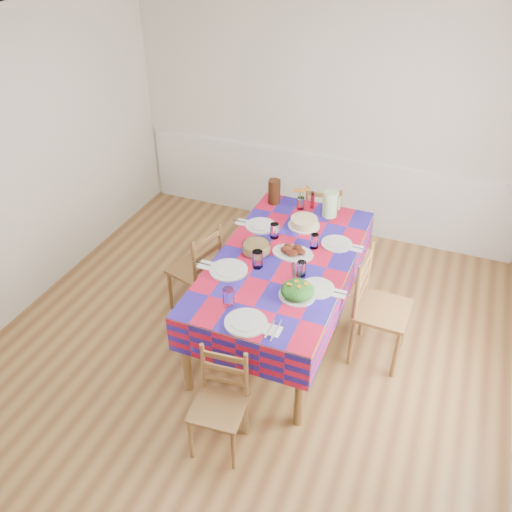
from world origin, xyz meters
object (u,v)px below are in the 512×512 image
Objects in this scene: chair_right at (377,309)px; chair_far at (324,221)px; tea_pitcher at (274,192)px; chair_near at (220,404)px; green_pitcher at (330,204)px; meat_platter at (293,251)px; chair_left at (198,270)px; dining_table at (284,267)px.

chair_far is at bearing 33.62° from chair_right.
tea_pitcher is 0.29× the size of chair_near.
green_pitcher is at bearing 104.95° from chair_far.
meat_platter is at bearing 85.29° from chair_right.
chair_left is 0.90× the size of chair_right.
dining_table is at bearing 105.93° from chair_left.
meat_platter is at bearing 82.76° from chair_near.
green_pitcher reaches higher than chair_far.
chair_right is at bearing -6.18° from meat_platter.
tea_pitcher is at bearing 115.37° from dining_table.
tea_pitcher is at bearing 169.47° from chair_left.
green_pitcher reaches higher than tea_pitcher.
chair_left is (-0.90, -0.10, -0.38)m from meat_platter.
green_pitcher is (0.12, 0.76, 0.10)m from meat_platter.
dining_table is 0.89m from green_pitcher.
chair_far is 0.96× the size of chair_left.
dining_table is at bearing -64.63° from tea_pitcher.
meat_platter is at bearing -98.78° from green_pitcher.
green_pitcher is (0.17, 0.85, 0.22)m from dining_table.
meat_platter is 1.43× the size of green_pitcher.
tea_pitcher is at bearing 56.51° from chair_right.
green_pitcher is 1.17m from chair_right.
meat_platter is 1.49m from chair_near.
green_pitcher is at bearing 40.13° from chair_right.
chair_near is at bearing -92.07° from meat_platter.
chair_left is 1.69m from chair_right.
tea_pitcher is 0.24× the size of chair_right.
meat_platter is at bearing -59.61° from tea_pitcher.
chair_near reaches higher than dining_table.
dining_table is 2.01× the size of chair_right.
chair_near is (-0.17, -2.19, -0.53)m from green_pitcher.
chair_far is (0.00, 1.34, -0.28)m from dining_table.
chair_far reaches higher than meat_platter.
chair_far is at bearing 92.08° from meat_platter.
green_pitcher reaches higher than meat_platter.
chair_left is at bearing 117.27° from chair_near.
dining_table is 8.49× the size of tea_pitcher.
green_pitcher is at bearing -3.48° from tea_pitcher.
dining_table is 2.49× the size of chair_near.
chair_left reaches higher than meat_platter.
chair_left is at bearing 54.33° from chair_far.
chair_far is (0.42, 0.45, -0.50)m from tea_pitcher.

